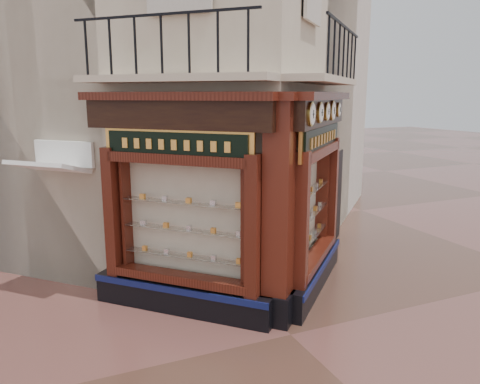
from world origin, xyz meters
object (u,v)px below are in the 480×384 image
awning (59,294)px  signboard_left (176,145)px  corner_pilaster (278,215)px  clock_a (311,114)px  clock_e (339,110)px  clock_b (320,113)px  signboard_right (321,138)px  clock_d (333,111)px  clock_c (327,111)px

awning → signboard_left: size_ratio=0.68×
awning → signboard_left: signboard_left is taller
corner_pilaster → awning: bearing=96.5°
clock_a → clock_e: (1.82, 1.82, -0.00)m
clock_b → signboard_right: clock_b is taller
clock_d → clock_b: bearing=-180.0°
clock_a → clock_d: size_ratio=1.02×
corner_pilaster → signboard_left: size_ratio=1.93×
clock_b → clock_e: clock_b is taller
clock_e → clock_d: bearing=-180.0°
corner_pilaster → clock_c: size_ratio=11.37×
clock_c → clock_d: (0.41, 0.41, -0.00)m
clock_c → clock_d: 0.58m
corner_pilaster → signboard_right: (1.46, 1.01, 1.15)m
clock_d → clock_c: bearing=-180.0°
clock_b → signboard_left: bearing=122.1°
clock_c → awning: (-4.96, 1.89, -3.62)m
clock_d → signboard_right: bearing=167.5°
clock_b → signboard_right: size_ratio=0.16×
corner_pilaster → signboard_right: 2.12m
clock_a → awning: bearing=100.1°
corner_pilaster → signboard_left: corner_pilaster is taller
clock_a → awning: clock_a is taller
corner_pilaster → clock_d: 2.84m
signboard_right → clock_a: bearing=-175.4°
clock_a → clock_e: clock_a is taller
clock_a → clock_e: 2.57m
awning → signboard_right: bearing=-154.6°
clock_c → signboard_right: 0.54m
corner_pilaster → awning: size_ratio=2.84×
clock_d → corner_pilaster: bearing=169.3°
clock_c → clock_e: size_ratio=1.13×
clock_b → signboard_left: clock_b is taller
clock_d → signboard_left: 3.41m
clock_e → clock_b: bearing=-180.0°
clock_e → awning: bearing=125.3°
awning → signboard_right: 6.09m
clock_a → clock_c: 1.31m
clock_a → clock_d: 1.89m
signboard_left → signboard_right: 2.92m
clock_a → clock_b: size_ratio=1.08×
corner_pilaster → awning: (-3.48, 2.77, -1.95)m
clock_b → awning: clock_b is taller
corner_pilaster → clock_e: (2.38, 1.77, 1.67)m
corner_pilaster → clock_d: bearing=-10.7°
clock_c → signboard_left: clock_c is taller
clock_d → awning: clock_d is taller
clock_a → clock_d: clock_a is taller
awning → signboard_right: signboard_right is taller
clock_b → clock_c: clock_b is taller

